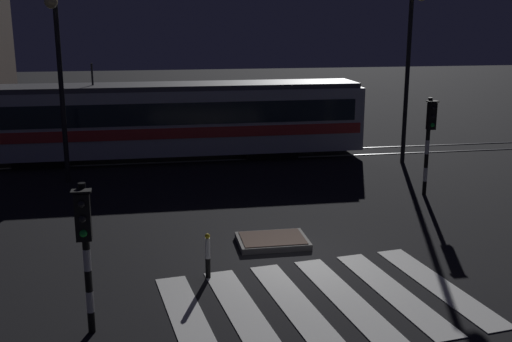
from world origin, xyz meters
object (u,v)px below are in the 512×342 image
Objects in this scene: traffic_light_corner_far_right at (429,132)px; tram at (158,119)px; traffic_light_corner_near_left at (85,238)px; street_lamp_trackside_right at (411,56)px; street_lamp_trackside_left at (59,67)px; bollard_island_edge at (208,256)px.

traffic_light_corner_far_right is 11.47m from tram.
traffic_light_corner_near_left is 0.43× the size of street_lamp_trackside_right.
bollard_island_edge is (4.29, -9.37, -3.72)m from street_lamp_trackside_left.
street_lamp_trackside_right is at bearing -14.50° from tram.
tram is at bearing 83.83° from traffic_light_corner_near_left.
traffic_light_corner_near_left is 15.21m from tram.
traffic_light_corner_near_left is 13.18m from traffic_light_corner_far_right.
street_lamp_trackside_right reaches higher than traffic_light_corner_far_right.
street_lamp_trackside_right is (11.76, 12.50, 2.48)m from traffic_light_corner_near_left.
street_lamp_trackside_right is 14.37m from bollard_island_edge.
street_lamp_trackside_left is (-12.36, 3.71, 2.06)m from traffic_light_corner_far_right.
traffic_light_corner_near_left is 3.63m from bollard_island_edge.
street_lamp_trackside_left is at bearing -134.63° from tram.
street_lamp_trackside_left is 10.96m from bollard_island_edge.
street_lamp_trackside_right reaches higher than street_lamp_trackside_left.
street_lamp_trackside_right is at bearing 3.71° from street_lamp_trackside_left.
bollard_island_edge is (2.48, 2.24, -1.42)m from traffic_light_corner_near_left.
tram is (3.45, 3.50, -2.53)m from street_lamp_trackside_left.
traffic_light_corner_far_right is 13.07m from street_lamp_trackside_left.
street_lamp_trackside_right reaches higher than bollard_island_edge.
street_lamp_trackside_left is at bearing 114.61° from bollard_island_edge.
bollard_island_edge is at bearing -65.39° from street_lamp_trackside_left.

